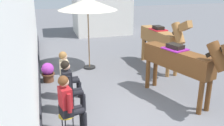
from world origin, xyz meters
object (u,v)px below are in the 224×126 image
Objects in this scene: seated_visitor_middle at (70,84)px; saddled_horse_far at (161,38)px; cafe_parasol at (88,5)px; saddled_horse_near at (181,61)px; seated_visitor_far at (67,72)px; flower_planter_farthest at (48,72)px; seated_visitor_near at (68,102)px.

seated_visitor_middle is 0.46× the size of saddled_horse_far.
cafe_parasol reaches higher than seated_visitor_middle.
seated_visitor_middle is at bearing 177.10° from saddled_horse_near.
flower_planter_farthest is at bearing 109.66° from seated_visitor_far.
seated_visitor_near is 1.00× the size of seated_visitor_far.
seated_visitor_middle reaches higher than flower_planter_farthest.
saddled_horse_near is 4.24m from flower_planter_farthest.
seated_visitor_far is 2.98m from cafe_parasol.
saddled_horse_far is at bearing 75.49° from saddled_horse_near.
cafe_parasol is at bearing 65.08° from seated_visitor_far.
seated_visitor_middle is 0.48× the size of saddled_horse_near.
saddled_horse_far is at bearing -16.09° from cafe_parasol.
flower_planter_farthest is at bearing 102.12° from seated_visitor_middle.
flower_planter_farthest is 0.25× the size of cafe_parasol.
saddled_horse_near is (3.11, 0.81, 0.38)m from seated_visitor_near.
cafe_parasol is at bearing 73.14° from seated_visitor_near.
cafe_parasol reaches higher than flower_planter_farthest.
saddled_horse_near reaches higher than flower_planter_farthest.
saddled_horse_far is 4.69× the size of flower_planter_farthest.
saddled_horse_near is at bearing -17.94° from seated_visitor_far.
saddled_horse_near is 4.51× the size of flower_planter_farthest.
seated_visitor_far is 0.46× the size of saddled_horse_far.
saddled_horse_near reaches higher than seated_visitor_near.
cafe_parasol reaches higher than seated_visitor_far.
saddled_horse_near is at bearing -104.51° from saddled_horse_far.
seated_visitor_middle is 0.54× the size of cafe_parasol.
cafe_parasol is at bearing 163.91° from saddled_horse_far.
seated_visitor_middle is at bearing -109.37° from cafe_parasol.
seated_visitor_far is at bearing -114.92° from cafe_parasol.
seated_visitor_near is at bearing -98.36° from seated_visitor_middle.
seated_visitor_far is at bearing -156.60° from saddled_horse_far.
flower_planter_farthest is at bearing 145.84° from saddled_horse_near.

